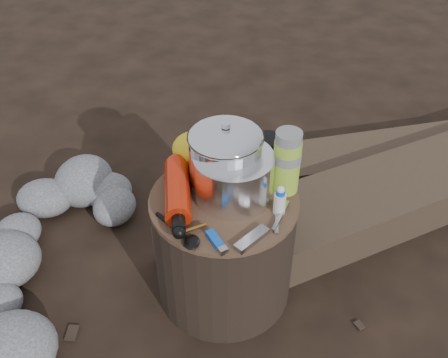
# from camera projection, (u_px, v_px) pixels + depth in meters

# --- Properties ---
(ground) EXTENTS (60.00, 60.00, 0.00)m
(ground) POSITION_uv_depth(u_px,v_px,m) (224.00, 287.00, 1.79)
(ground) COLOR black
(ground) RESTS_ON ground
(stump) EXTENTS (0.44, 0.44, 0.41)m
(stump) POSITION_uv_depth(u_px,v_px,m) (224.00, 246.00, 1.66)
(stump) COLOR black
(stump) RESTS_ON ground
(rock_ring) EXTENTS (0.40, 0.87, 0.17)m
(rock_ring) POSITION_uv_depth(u_px,v_px,m) (51.00, 244.00, 1.83)
(rock_ring) COLOR slate
(rock_ring) RESTS_ON ground
(log_main) EXTENTS (1.78, 1.36, 0.16)m
(log_main) POSITION_uv_depth(u_px,v_px,m) (400.00, 193.00, 2.05)
(log_main) COLOR #3E2F23
(log_main) RESTS_ON ground
(log_small) EXTENTS (1.29, 0.69, 0.11)m
(log_small) POSITION_uv_depth(u_px,v_px,m) (422.00, 150.00, 2.32)
(log_small) COLOR #3E2F23
(log_small) RESTS_ON ground
(foil_windscreen) EXTENTS (0.23, 0.23, 0.14)m
(foil_windscreen) POSITION_uv_depth(u_px,v_px,m) (233.00, 176.00, 1.50)
(foil_windscreen) COLOR white
(foil_windscreen) RESTS_ON stump
(camping_pot) EXTENTS (0.21, 0.21, 0.21)m
(camping_pot) POSITION_uv_depth(u_px,v_px,m) (226.00, 157.00, 1.51)
(camping_pot) COLOR silver
(camping_pot) RESTS_ON stump
(fuel_bottle) EXTENTS (0.15, 0.32, 0.07)m
(fuel_bottle) POSITION_uv_depth(u_px,v_px,m) (177.00, 191.00, 1.50)
(fuel_bottle) COLOR red
(fuel_bottle) RESTS_ON stump
(thermos) EXTENTS (0.08, 0.08, 0.20)m
(thermos) POSITION_uv_depth(u_px,v_px,m) (287.00, 162.00, 1.51)
(thermos) COLOR #9CC833
(thermos) RESTS_ON stump
(travel_mug) EXTENTS (0.08, 0.08, 0.12)m
(travel_mug) POSITION_uv_depth(u_px,v_px,m) (268.00, 155.00, 1.59)
(travel_mug) COLOR black
(travel_mug) RESTS_ON stump
(stuff_sack) EXTENTS (0.17, 0.14, 0.11)m
(stuff_sack) POSITION_uv_depth(u_px,v_px,m) (198.00, 149.00, 1.63)
(stuff_sack) COLOR yellow
(stuff_sack) RESTS_ON stump
(food_pouch) EXTENTS (0.11, 0.05, 0.13)m
(food_pouch) POSITION_uv_depth(u_px,v_px,m) (228.00, 145.00, 1.63)
(food_pouch) COLOR #0E1A48
(food_pouch) RESTS_ON stump
(lighter) EXTENTS (0.07, 0.09, 0.02)m
(lighter) POSITION_uv_depth(u_px,v_px,m) (215.00, 239.00, 1.39)
(lighter) COLOR blue
(lighter) RESTS_ON stump
(multitool) EXTENTS (0.09, 0.11, 0.02)m
(multitool) POSITION_uv_depth(u_px,v_px,m) (252.00, 239.00, 1.39)
(multitool) COLOR #A1A1A6
(multitool) RESTS_ON stump
(pot_grabber) EXTENTS (0.05, 0.13, 0.01)m
(pot_grabber) POSITION_uv_depth(u_px,v_px,m) (277.00, 217.00, 1.46)
(pot_grabber) COLOR #A1A1A6
(pot_grabber) RESTS_ON stump
(spork) EXTENTS (0.16, 0.14, 0.01)m
(spork) POSITION_uv_depth(u_px,v_px,m) (173.00, 227.00, 1.43)
(spork) COLOR black
(spork) RESTS_ON stump
(squeeze_bottle) EXTENTS (0.03, 0.03, 0.08)m
(squeeze_bottle) POSITION_uv_depth(u_px,v_px,m) (280.00, 201.00, 1.46)
(squeeze_bottle) COLOR silver
(squeeze_bottle) RESTS_ON stump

